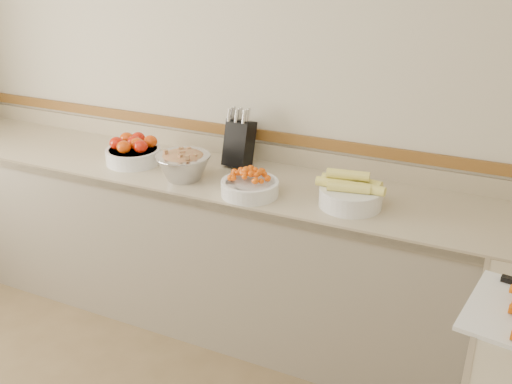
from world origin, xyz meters
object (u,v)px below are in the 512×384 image
at_px(knife_block, 239,142).
at_px(rhubarb_bowl, 183,164).
at_px(tomato_bowl, 133,151).
at_px(corn_bowl, 351,193).
at_px(cherry_tomato_bowl, 250,185).

relative_size(knife_block, rhubarb_bowl, 1.17).
distance_m(tomato_bowl, corn_bowl, 1.27).
distance_m(knife_block, corn_bowl, 0.76).
bearing_deg(tomato_bowl, corn_bowl, -1.99).
bearing_deg(knife_block, tomato_bowl, -159.03).
height_order(cherry_tomato_bowl, rhubarb_bowl, rhubarb_bowl).
bearing_deg(tomato_bowl, rhubarb_bowl, -13.22).
height_order(knife_block, rhubarb_bowl, knife_block).
relative_size(knife_block, tomato_bowl, 1.08).
bearing_deg(corn_bowl, tomato_bowl, 178.01).
relative_size(corn_bowl, rhubarb_bowl, 1.15).
height_order(tomato_bowl, cherry_tomato_bowl, same).
height_order(tomato_bowl, corn_bowl, corn_bowl).
bearing_deg(rhubarb_bowl, knife_block, 60.30).
relative_size(tomato_bowl, corn_bowl, 0.94).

